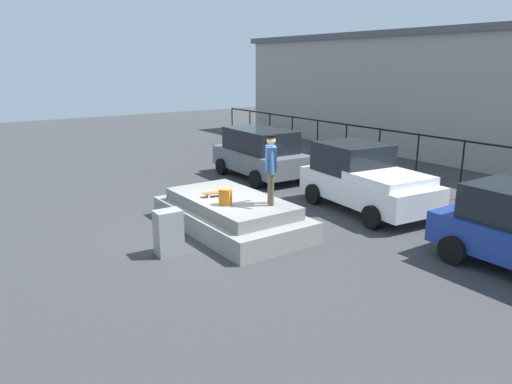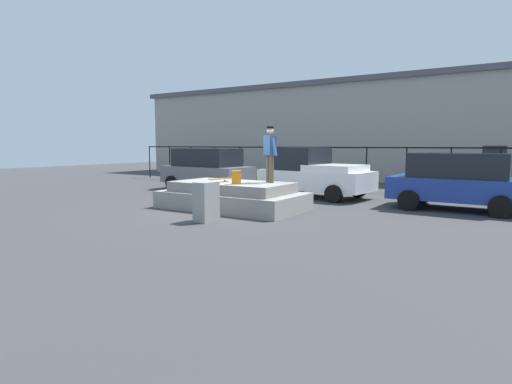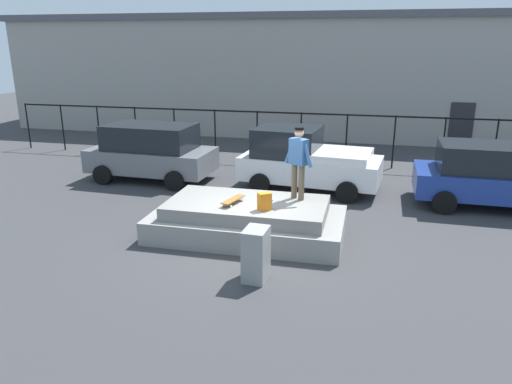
{
  "view_description": "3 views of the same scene",
  "coord_description": "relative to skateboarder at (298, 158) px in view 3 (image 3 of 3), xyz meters",
  "views": [
    {
      "loc": [
        10.29,
        -6.11,
        4.31
      ],
      "look_at": [
        -0.49,
        1.47,
        0.78
      ],
      "focal_mm": 33.92,
      "sensor_mm": 36.0,
      "label": 1
    },
    {
      "loc": [
        7.64,
        -10.27,
        2.04
      ],
      "look_at": [
        0.24,
        1.21,
        0.49
      ],
      "focal_mm": 29.29,
      "sensor_mm": 36.0,
      "label": 2
    },
    {
      "loc": [
        2.54,
        -10.11,
        4.5
      ],
      "look_at": [
        -0.28,
        1.76,
        0.69
      ],
      "focal_mm": 33.87,
      "sensor_mm": 36.0,
      "label": 3
    }
  ],
  "objects": [
    {
      "name": "ground_plane",
      "position": [
        -0.95,
        -0.9,
        -1.87
      ],
      "size": [
        60.0,
        60.0,
        0.0
      ],
      "primitive_type": "plane",
      "color": "#38383A"
    },
    {
      "name": "concrete_ledge",
      "position": [
        -1.13,
        -0.48,
        -1.48
      ],
      "size": [
        4.59,
        2.41,
        0.86
      ],
      "color": "gray",
      "rests_on": "ground_plane"
    },
    {
      "name": "skateboarder",
      "position": [
        0.0,
        0.0,
        0.0
      ],
      "size": [
        0.76,
        0.51,
        1.74
      ],
      "color": "brown",
      "rests_on": "concrete_ledge"
    },
    {
      "name": "skateboard",
      "position": [
        -1.41,
        -0.72,
        -0.91
      ],
      "size": [
        0.41,
        0.81,
        0.12
      ],
      "color": "brown",
      "rests_on": "concrete_ledge"
    },
    {
      "name": "backpack",
      "position": [
        -0.61,
        -0.96,
        -0.81
      ],
      "size": [
        0.34,
        0.33,
        0.4
      ],
      "primitive_type": "cube",
      "rotation": [
        0.0,
        0.0,
        0.63
      ],
      "color": "orange",
      "rests_on": "concrete_ledge"
    },
    {
      "name": "car_grey_hatchback_near",
      "position": [
        -5.51,
        3.61,
        -0.89
      ],
      "size": [
        4.22,
        2.34,
        1.88
      ],
      "color": "slate",
      "rests_on": "ground_plane"
    },
    {
      "name": "car_white_pickup_mid",
      "position": [
        -0.31,
        3.74,
        -0.92
      ],
      "size": [
        4.5,
        2.54,
        1.94
      ],
      "color": "white",
      "rests_on": "ground_plane"
    },
    {
      "name": "car_blue_hatchback_far",
      "position": [
        4.96,
        3.23,
        -0.93
      ],
      "size": [
        4.05,
        2.27,
        1.78
      ],
      "color": "navy",
      "rests_on": "ground_plane"
    },
    {
      "name": "utility_box",
      "position": [
        -0.41,
        -2.63,
        -1.34
      ],
      "size": [
        0.47,
        0.63,
        1.06
      ],
      "primitive_type": "cube",
      "rotation": [
        0.0,
        0.0,
        -0.06
      ],
      "color": "gray",
      "rests_on": "ground_plane"
    },
    {
      "name": "fence_row",
      "position": [
        -0.95,
        7.07,
        -0.56
      ],
      "size": [
        24.06,
        0.06,
        1.96
      ],
      "color": "black",
      "rests_on": "ground_plane"
    },
    {
      "name": "warehouse_building",
      "position": [
        -0.95,
        14.52,
        1.03
      ],
      "size": [
        32.65,
        6.46,
        5.79
      ],
      "color": "gray",
      "rests_on": "ground_plane"
    }
  ]
}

